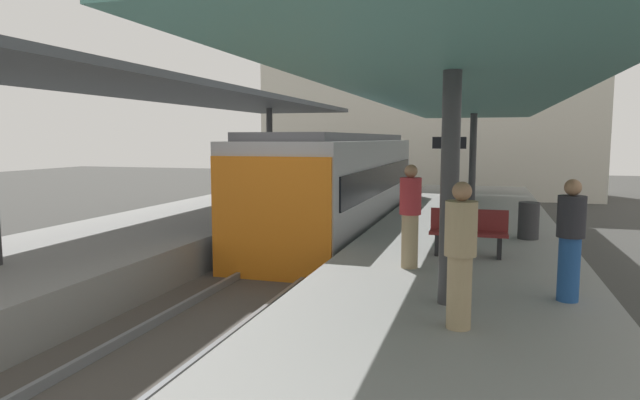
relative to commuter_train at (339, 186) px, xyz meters
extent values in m
plane|color=#383835|center=(0.00, -3.85, -1.73)|extent=(80.00, 80.00, 0.00)
cube|color=gray|center=(-3.80, -3.85, -1.23)|extent=(4.40, 28.00, 1.00)
cube|color=gray|center=(3.80, -3.85, -1.23)|extent=(4.40, 28.00, 1.00)
cube|color=#4C4742|center=(0.00, -3.85, -1.63)|extent=(3.20, 28.00, 0.20)
cube|color=slate|center=(-0.72, -3.85, -1.46)|extent=(0.08, 28.00, 0.14)
cube|color=slate|center=(0.72, -3.85, -1.46)|extent=(0.08, 28.00, 0.14)
cube|color=#ADADB2|center=(0.00, 0.03, -0.08)|extent=(2.70, 11.08, 2.90)
cube|color=orange|center=(0.00, -5.54, -0.23)|extent=(2.65, 0.08, 2.60)
cube|color=black|center=(-1.37, 0.03, 0.27)|extent=(0.04, 10.20, 0.76)
cube|color=black|center=(1.37, 0.03, 0.27)|extent=(0.04, 10.20, 0.76)
cube|color=#515156|center=(0.00, 0.03, 1.47)|extent=(2.16, 10.53, 0.20)
cylinder|color=#333335|center=(-3.80, 3.85, 0.93)|extent=(0.24, 0.24, 3.32)
cube|color=#3D4247|center=(-3.80, -2.45, 2.67)|extent=(4.18, 21.00, 0.16)
cylinder|color=#333335|center=(3.80, -8.75, 0.79)|extent=(0.24, 0.24, 3.03)
cylinder|color=#333335|center=(3.80, 3.85, 0.79)|extent=(0.24, 0.24, 3.03)
cube|color=slate|center=(3.80, -2.45, 2.38)|extent=(4.18, 21.00, 0.16)
cube|color=black|center=(3.42, -5.67, -0.53)|extent=(0.08, 0.32, 0.40)
cube|color=black|center=(4.52, -5.67, -0.53)|extent=(0.08, 0.32, 0.40)
cube|color=maroon|center=(3.97, -5.67, -0.30)|extent=(1.40, 0.40, 0.06)
cube|color=maroon|center=(3.97, -5.49, -0.07)|extent=(1.40, 0.06, 0.40)
cylinder|color=#262628|center=(3.28, -0.69, 0.37)|extent=(0.08, 0.08, 2.20)
cube|color=black|center=(3.28, -0.69, 1.32)|extent=(0.90, 0.06, 0.32)
cylinder|color=#2D2D30|center=(5.17, -3.44, -0.33)|extent=(0.44, 0.44, 0.80)
cylinder|color=#998460|center=(3.99, -9.68, -0.30)|extent=(0.28, 0.28, 0.85)
cylinder|color=#998460|center=(3.99, -9.68, 0.43)|extent=(0.36, 0.36, 0.62)
sphere|color=#936B4C|center=(3.99, -9.68, 0.85)|extent=(0.22, 0.22, 0.22)
cylinder|color=navy|center=(5.34, -8.17, -0.29)|extent=(0.28, 0.28, 0.87)
cylinder|color=#232328|center=(5.34, -8.17, 0.42)|extent=(0.36, 0.36, 0.55)
sphere|color=#936B4C|center=(5.34, -8.17, 0.80)|extent=(0.22, 0.22, 0.22)
cylinder|color=#998460|center=(3.06, -6.87, -0.27)|extent=(0.28, 0.28, 0.91)
cylinder|color=maroon|center=(3.06, -6.87, 0.49)|extent=(0.36, 0.36, 0.61)
sphere|color=#936B4C|center=(3.06, -6.87, 0.90)|extent=(0.22, 0.22, 0.22)
cube|color=beige|center=(0.93, 16.15, 3.77)|extent=(18.00, 6.00, 11.00)
camera|label=1|loc=(4.23, -15.98, 1.44)|focal=30.77mm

